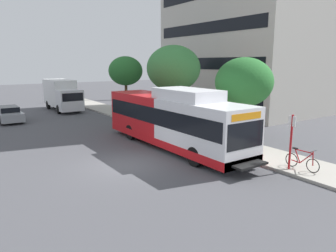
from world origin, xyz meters
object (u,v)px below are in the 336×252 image
(street_tree_near_stop, at_px, (244,82))
(box_truck_background, at_px, (62,94))
(street_tree_mid_block, at_px, (174,68))
(bicycle_parked, at_px, (302,161))
(parked_car_far_lane, at_px, (9,114))
(bus_stop_sign_pole, at_px, (291,138))
(street_tree_far_block, at_px, (126,71))
(transit_bus, at_px, (173,120))

(street_tree_near_stop, height_order, box_truck_background, street_tree_near_stop)
(street_tree_near_stop, bearing_deg, street_tree_mid_block, 89.55)
(bicycle_parked, distance_m, parked_car_far_lane, 24.10)
(bus_stop_sign_pole, bearing_deg, street_tree_mid_block, 80.97)
(bus_stop_sign_pole, relative_size, bicycle_parked, 1.48)
(bicycle_parked, distance_m, street_tree_mid_block, 13.31)
(street_tree_near_stop, bearing_deg, street_tree_far_block, 90.59)
(transit_bus, relative_size, street_tree_far_block, 2.20)
(bicycle_parked, bearing_deg, street_tree_far_block, 86.35)
(box_truck_background, bearing_deg, street_tree_far_block, -50.77)
(street_tree_mid_block, relative_size, box_truck_background, 0.90)
(parked_car_far_lane, relative_size, box_truck_background, 0.64)
(bicycle_parked, bearing_deg, bus_stop_sign_pole, 136.05)
(street_tree_far_block, height_order, box_truck_background, street_tree_far_block)
(transit_bus, xyz_separation_m, box_truck_background, (-0.99, 19.25, 0.04))
(parked_car_far_lane, bearing_deg, street_tree_far_block, -9.41)
(transit_bus, height_order, box_truck_background, transit_bus)
(bus_stop_sign_pole, height_order, street_tree_far_block, street_tree_far_block)
(bus_stop_sign_pole, distance_m, bicycle_parked, 1.23)
(bus_stop_sign_pole, relative_size, street_tree_mid_block, 0.41)
(bus_stop_sign_pole, bearing_deg, parked_car_far_lane, 112.02)
(box_truck_background, bearing_deg, bicycle_parked, -82.57)
(street_tree_far_block, height_order, parked_car_far_lane, street_tree_far_block)
(transit_bus, height_order, parked_car_far_lane, transit_bus)
(bicycle_parked, distance_m, street_tree_far_block, 20.87)
(street_tree_far_block, distance_m, parked_car_far_lane, 11.29)
(bus_stop_sign_pole, height_order, street_tree_near_stop, street_tree_near_stop)
(street_tree_far_block, xyz_separation_m, box_truck_background, (-4.74, 5.80, -2.51))
(transit_bus, height_order, street_tree_far_block, street_tree_far_block)
(street_tree_mid_block, bearing_deg, transit_bus, -125.65)
(parked_car_far_lane, bearing_deg, transit_bus, -65.86)
(street_tree_near_stop, distance_m, box_truck_background, 21.84)
(street_tree_far_block, distance_m, box_truck_background, 7.90)
(bicycle_parked, height_order, street_tree_far_block, street_tree_far_block)
(transit_bus, xyz_separation_m, bus_stop_sign_pole, (2.03, -6.66, -0.05))
(bus_stop_sign_pole, height_order, parked_car_far_lane, bus_stop_sign_pole)
(parked_car_far_lane, xyz_separation_m, box_truck_background, (5.82, 4.05, 1.08))
(bus_stop_sign_pole, relative_size, street_tree_far_block, 0.47)
(street_tree_near_stop, bearing_deg, transit_bus, 153.86)
(transit_bus, xyz_separation_m, bicycle_parked, (2.44, -7.06, -1.14))
(bicycle_parked, relative_size, street_tree_near_stop, 0.33)
(street_tree_near_stop, relative_size, street_tree_mid_block, 0.84)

